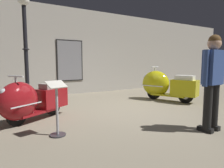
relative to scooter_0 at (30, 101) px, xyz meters
The scene contains 7 objects.
ground_plane 2.52m from the scooter_0, ahead, with size 60.00×60.00×0.00m, color gray.
showroom_back_wall 4.25m from the scooter_0, 53.10° to the left, with size 18.00×0.24×3.41m.
scooter_0 is the anchor object (origin of this frame).
scooter_1 4.26m from the scooter_0, ahead, with size 1.17×1.93×1.14m.
lamppost 2.12m from the scooter_0, 83.37° to the left, with size 0.31×0.31×3.14m.
visitor_0 3.69m from the scooter_0, 40.02° to the right, with size 0.60×0.30×1.77m.
info_stanchion 1.15m from the scooter_0, 76.11° to the right, with size 0.37×0.30×0.96m.
Camera 1 is at (-3.08, -4.09, 1.28)m, focal length 31.67 mm.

